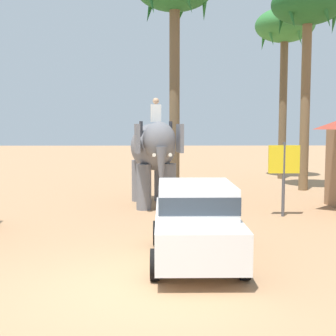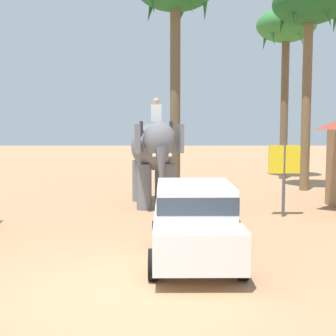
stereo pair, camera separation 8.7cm
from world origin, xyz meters
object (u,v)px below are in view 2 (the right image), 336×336
Objects in this scene: elephant_with_mahout at (154,152)px; car_sedan_foreground at (194,218)px; palm_tree_behind_elephant at (286,31)px; signboard_yellow at (284,164)px; palm_tree_near_hut at (309,11)px.

car_sedan_foreground is at bearing -81.56° from elephant_with_mahout.
elephant_with_mahout is 0.43× the size of palm_tree_behind_elephant.
car_sedan_foreground is 1.71× the size of signboard_yellow.
signboard_yellow is at bearing -112.80° from palm_tree_near_hut.
signboard_yellow is (4.21, -1.99, -0.30)m from elephant_with_mahout.
elephant_with_mahout is at bearing 98.44° from car_sedan_foreground.
palm_tree_near_hut is at bearing -92.78° from palm_tree_behind_elephant.
elephant_with_mahout is 12.60m from palm_tree_behind_elephant.
signboard_yellow is (-2.53, -6.01, -6.28)m from palm_tree_near_hut.
palm_tree_behind_elephant is (6.96, 8.60, 6.03)m from elephant_with_mahout.
signboard_yellow is at bearing -104.54° from palm_tree_behind_elephant.
car_sedan_foreground is 0.45× the size of palm_tree_near_hut.
signboard_yellow is at bearing -25.36° from elephant_with_mahout.
palm_tree_near_hut is at bearing 30.83° from elephant_with_mahout.
car_sedan_foreground is 6.97m from elephant_with_mahout.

